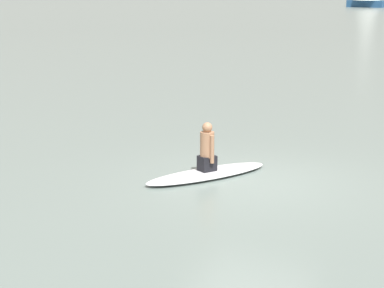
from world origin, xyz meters
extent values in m
plane|color=slate|center=(0.00, 0.00, 0.00)|extent=(400.00, 400.00, 0.00)
ellipsoid|color=white|center=(0.97, 0.13, 0.07)|extent=(2.01, 2.95, 0.14)
cube|color=black|center=(0.97, 0.13, 0.29)|extent=(0.40, 0.42, 0.32)
cylinder|color=#9E7051|center=(0.97, 0.13, 0.69)|extent=(0.40, 0.40, 0.53)
sphere|color=#9E7051|center=(0.97, 0.13, 1.05)|extent=(0.21, 0.21, 0.21)
cylinder|color=#9E7051|center=(0.81, 0.21, 0.62)|extent=(0.11, 0.11, 0.58)
cylinder|color=#9E7051|center=(1.13, 0.05, 0.62)|extent=(0.11, 0.11, 0.58)
cube|color=navy|center=(25.69, -101.52, 0.57)|extent=(6.50, 2.79, 1.13)
camera|label=1|loc=(-5.40, 11.97, 3.93)|focal=62.88mm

